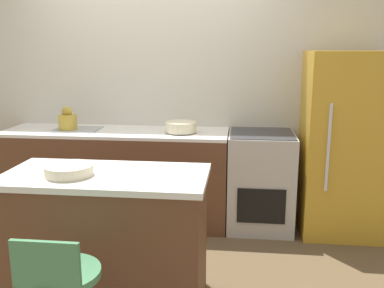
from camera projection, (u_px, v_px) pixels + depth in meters
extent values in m
plane|color=brown|center=(143.00, 235.00, 4.03)|extent=(14.00, 14.00, 0.00)
cube|color=beige|center=(155.00, 90.00, 4.41)|extent=(8.00, 0.06, 2.60)
cube|color=brown|center=(117.00, 177.00, 4.30)|extent=(2.21, 0.64, 0.90)
cube|color=white|center=(115.00, 132.00, 4.20)|extent=(2.21, 0.64, 0.03)
cube|color=#9EA3A8|center=(77.00, 129.00, 4.23)|extent=(0.44, 0.35, 0.01)
cube|color=brown|center=(108.00, 243.00, 2.87)|extent=(1.27, 0.61, 0.89)
cube|color=white|center=(105.00, 176.00, 2.77)|extent=(1.32, 0.65, 0.04)
cube|color=#B7B2A8|center=(260.00, 181.00, 4.14)|extent=(0.62, 0.64, 0.93)
cube|color=black|center=(261.00, 206.00, 3.85)|extent=(0.43, 0.01, 0.32)
cube|color=#333338|center=(262.00, 133.00, 4.03)|extent=(0.59, 0.60, 0.01)
cube|color=gold|center=(342.00, 144.00, 3.96)|extent=(0.71, 0.67, 1.70)
cube|color=silver|center=(328.00, 148.00, 3.63)|extent=(0.02, 0.02, 0.76)
cylinder|color=#478456|center=(62.00, 274.00, 2.22)|extent=(0.40, 0.40, 0.04)
cube|color=#478456|center=(46.00, 265.00, 2.03)|extent=(0.34, 0.02, 0.25)
cylinder|color=#B29333|center=(68.00, 122.00, 4.19)|extent=(0.18, 0.18, 0.15)
sphere|color=#B29333|center=(67.00, 111.00, 4.17)|extent=(0.10, 0.10, 0.10)
cylinder|color=beige|center=(181.00, 127.00, 4.07)|extent=(0.30, 0.30, 0.10)
cylinder|color=beige|center=(69.00, 170.00, 2.71)|extent=(0.30, 0.30, 0.07)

